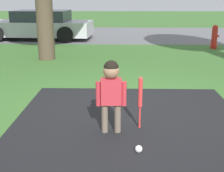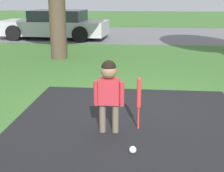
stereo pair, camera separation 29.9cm
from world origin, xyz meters
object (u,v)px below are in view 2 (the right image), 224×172
at_px(baseball_bat, 139,96).
at_px(parked_car, 55,25).
at_px(sports_ball, 133,150).
at_px(child, 109,87).

height_order(baseball_bat, parked_car, parked_car).
height_order(baseball_bat, sports_ball, baseball_bat).
height_order(child, sports_ball, child).
relative_size(baseball_bat, parked_car, 0.16).
xyz_separation_m(baseball_bat, parked_car, (-3.52, 8.57, 0.08)).
bearing_deg(parked_car, child, 113.59).
bearing_deg(baseball_bat, parked_car, 112.31).
distance_m(child, baseball_bat, 0.43).
xyz_separation_m(child, sports_ball, (0.33, -0.54, -0.58)).
bearing_deg(sports_ball, baseball_bat, 85.95).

